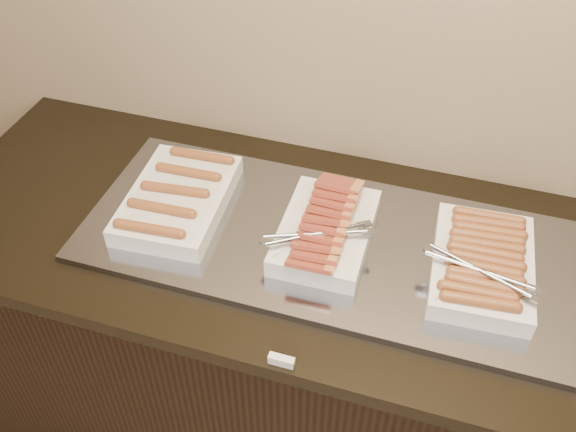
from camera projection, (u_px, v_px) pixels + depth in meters
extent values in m
cube|color=black|center=(316.00, 355.00, 1.90)|extent=(2.00, 0.70, 0.86)
cube|color=black|center=(321.00, 250.00, 1.59)|extent=(2.06, 0.76, 0.04)
cube|color=gray|center=(326.00, 242.00, 1.57)|extent=(1.20, 0.50, 0.02)
cube|color=silver|center=(178.00, 199.00, 1.63)|extent=(0.26, 0.37, 0.05)
cylinder|color=brown|center=(149.00, 229.00, 1.51)|extent=(0.16, 0.04, 0.03)
cylinder|color=brown|center=(162.00, 208.00, 1.56)|extent=(0.16, 0.03, 0.03)
cylinder|color=brown|center=(175.00, 190.00, 1.61)|extent=(0.16, 0.04, 0.03)
cylinder|color=brown|center=(188.00, 172.00, 1.66)|extent=(0.16, 0.03, 0.03)
cylinder|color=brown|center=(202.00, 156.00, 1.71)|extent=(0.16, 0.03, 0.03)
cube|color=silver|center=(326.00, 232.00, 1.55)|extent=(0.22, 0.32, 0.05)
cube|color=#A04533|center=(312.00, 260.00, 1.45)|extent=(0.11, 0.09, 0.04)
cube|color=#A04533|center=(318.00, 252.00, 1.46)|extent=(0.11, 0.09, 0.04)
cube|color=#A04533|center=(316.00, 241.00, 1.48)|extent=(0.11, 0.10, 0.04)
cube|color=#A04533|center=(324.00, 234.00, 1.49)|extent=(0.11, 0.09, 0.04)
cube|color=#A04533|center=(325.00, 224.00, 1.51)|extent=(0.11, 0.09, 0.04)
cube|color=#A04533|center=(326.00, 216.00, 1.53)|extent=(0.11, 0.10, 0.04)
cube|color=#A04533|center=(333.00, 208.00, 1.55)|extent=(0.11, 0.09, 0.04)
cube|color=#A04533|center=(335.00, 200.00, 1.56)|extent=(0.11, 0.09, 0.04)
cube|color=#A04533|center=(336.00, 191.00, 1.58)|extent=(0.11, 0.09, 0.04)
cube|color=#A04533|center=(339.00, 184.00, 1.60)|extent=(0.11, 0.09, 0.04)
cube|color=silver|center=(482.00, 266.00, 1.47)|extent=(0.24, 0.35, 0.05)
cylinder|color=brown|center=(480.00, 302.00, 1.35)|extent=(0.15, 0.04, 0.03)
cylinder|color=brown|center=(478.00, 292.00, 1.37)|extent=(0.15, 0.03, 0.03)
cylinder|color=brown|center=(485.00, 285.00, 1.38)|extent=(0.15, 0.03, 0.03)
cylinder|color=brown|center=(486.00, 277.00, 1.40)|extent=(0.15, 0.04, 0.03)
cylinder|color=brown|center=(484.00, 268.00, 1.42)|extent=(0.15, 0.03, 0.03)
cylinder|color=brown|center=(487.00, 261.00, 1.43)|extent=(0.15, 0.03, 0.03)
cylinder|color=brown|center=(485.00, 252.00, 1.45)|extent=(0.15, 0.03, 0.03)
cylinder|color=brown|center=(487.00, 245.00, 1.47)|extent=(0.15, 0.04, 0.03)
cylinder|color=brown|center=(487.00, 238.00, 1.49)|extent=(0.15, 0.04, 0.03)
cylinder|color=brown|center=(490.00, 231.00, 1.50)|extent=(0.15, 0.04, 0.03)
cylinder|color=brown|center=(488.00, 223.00, 1.52)|extent=(0.15, 0.04, 0.03)
cylinder|color=brown|center=(489.00, 216.00, 1.54)|extent=(0.15, 0.03, 0.03)
cube|color=silver|center=(281.00, 361.00, 1.32)|extent=(0.06, 0.02, 0.02)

